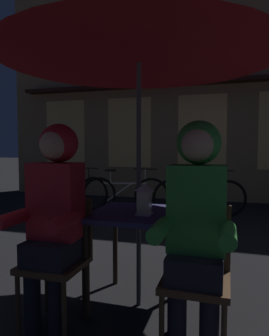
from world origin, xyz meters
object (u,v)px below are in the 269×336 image
patio_umbrella (139,37)px  bicycle_nearest (74,191)px  bicycle_second (125,194)px  chair_right (197,268)px  bicycle_third (199,197)px  person_right_hooded (197,213)px  chair_left (59,253)px  cafe_table (139,225)px  person_left_hooded (54,204)px  lantern (144,199)px

patio_umbrella → bicycle_nearest: bearing=124.5°
bicycle_second → chair_right: bearing=-65.3°
patio_umbrella → bicycle_third: bearing=87.3°
person_right_hooded → chair_left: bearing=176.6°
cafe_table → person_left_hooded: (-0.48, -0.43, 0.21)m
lantern → bicycle_nearest: (-2.46, 3.57, -0.51)m
bicycle_nearest → person_right_hooded: bearing=-53.6°
person_left_hooded → person_right_hooded: same height
patio_umbrella → person_right_hooded: 1.37m
cafe_table → chair_right: size_ratio=0.85×
chair_right → bicycle_second: (-1.73, 3.77, -0.14)m
patio_umbrella → lantern: 1.20m
person_left_hooded → bicycle_second: person_left_hooded is taller
chair_right → bicycle_nearest: size_ratio=0.53×
cafe_table → bicycle_nearest: size_ratio=0.45×
bicycle_third → patio_umbrella: bearing=-92.7°
lantern → person_left_hooded: person_left_hooded is taller
patio_umbrella → lantern: (0.07, -0.09, -1.20)m
person_left_hooded → bicycle_nearest: size_ratio=0.85×
lantern → bicycle_nearest: size_ratio=0.14×
cafe_table → bicycle_nearest: bearing=124.5°
lantern → person_right_hooded: bearing=-38.9°
person_left_hooded → chair_right: bearing=3.4°
cafe_table → bicycle_third: (0.16, 3.40, -0.29)m
chair_left → bicycle_second: bearing=101.6°
cafe_table → bicycle_third: bearing=87.3°
chair_right → person_right_hooded: 0.36m
lantern → bicycle_second: lantern is taller
bicycle_second → lantern: bearing=-69.3°
bicycle_nearest → patio_umbrella: bearing=-55.5°
cafe_table → bicycle_third: 3.41m
lantern → chair_left: lantern is taller
bicycle_second → chair_left: bearing=-78.4°
person_left_hooded → bicycle_second: bearing=101.4°
lantern → bicycle_third: bearing=88.5°
cafe_table → person_right_hooded: person_right_hooded is taller
lantern → bicycle_nearest: lantern is taller
person_right_hooded → bicycle_nearest: person_right_hooded is taller
person_right_hooded → bicycle_third: 3.87m
person_left_hooded → bicycle_second: (-0.77, 3.82, -0.50)m
chair_right → bicycle_second: bearing=114.7°
cafe_table → person_left_hooded: bearing=-138.4°
person_left_hooded → bicycle_nearest: 4.37m
bicycle_nearest → bicycle_second: (1.14, -0.08, 0.00)m
bicycle_second → bicycle_third: same height
chair_left → bicycle_nearest: bearing=116.4°
cafe_table → chair_left: 0.62m
patio_umbrella → bicycle_second: size_ratio=1.39×
patio_umbrella → person_right_hooded: bearing=-41.6°
chair_right → bicycle_nearest: chair_right is taller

